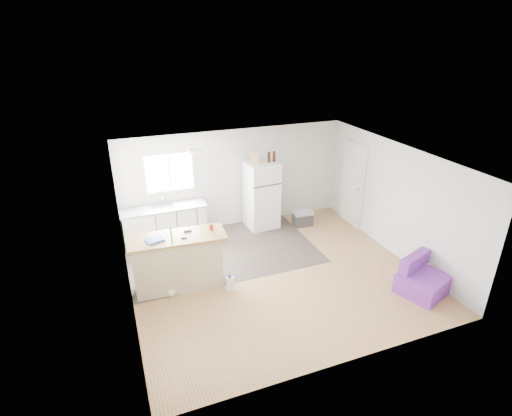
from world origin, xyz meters
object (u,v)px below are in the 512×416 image
at_px(mop, 172,284).
at_px(cardboard_box, 255,158).
at_px(purple_seat, 421,280).
at_px(bottle_right, 274,156).
at_px(kitchen_cabinets, 165,224).
at_px(cleaner_jug, 230,283).
at_px(refrigerator, 262,195).
at_px(red_cup, 211,227).
at_px(bottle_left, 269,157).
at_px(peninsula, 178,262).
at_px(blue_tray, 155,240).
at_px(cooler, 303,218).

bearing_deg(mop, cardboard_box, 52.23).
relative_size(purple_seat, bottle_right, 4.02).
relative_size(mop, bottle_right, 5.70).
xyz_separation_m(kitchen_cabinets, cleaner_jug, (0.80, -2.38, -0.29)).
bearing_deg(refrigerator, cleaner_jug, -127.61).
height_order(kitchen_cabinets, red_cup, red_cup).
bearing_deg(cleaner_jug, refrigerator, 61.88).
height_order(kitchen_cabinets, bottle_left, bottle_left).
bearing_deg(peninsula, cleaner_jug, -24.40).
distance_m(cleaner_jug, blue_tray, 1.62).
relative_size(purple_seat, blue_tray, 3.35).
xyz_separation_m(refrigerator, mop, (-2.59, -2.08, -0.59)).
distance_m(cleaner_jug, mop, 1.07).
distance_m(red_cup, bottle_right, 2.79).
distance_m(refrigerator, bottle_left, 0.96).
bearing_deg(cardboard_box, purple_seat, -61.37).
bearing_deg(bottle_right, red_cup, -138.63).
relative_size(mop, bottle_left, 5.70).
distance_m(refrigerator, cardboard_box, 1.00).
bearing_deg(peninsula, mop, -125.75).
bearing_deg(mop, bottle_left, 48.72).
distance_m(red_cup, cardboard_box, 2.43).
height_order(cleaner_jug, red_cup, red_cup).
bearing_deg(red_cup, kitchen_cabinets, 108.03).
distance_m(purple_seat, blue_tray, 4.93).
xyz_separation_m(refrigerator, purple_seat, (1.75, -3.63, -0.58)).
bearing_deg(kitchen_cabinets, cooler, -7.87).
xyz_separation_m(red_cup, blue_tray, (-1.05, -0.06, -0.04)).
relative_size(peninsula, purple_seat, 1.77).
relative_size(cooler, bottle_left, 2.01).
height_order(purple_seat, mop, mop).
xyz_separation_m(purple_seat, cleaner_jug, (-3.30, 1.31, -0.10)).
relative_size(blue_tray, bottle_left, 1.20).
bearing_deg(refrigerator, cooler, -22.99).
height_order(cooler, cleaner_jug, cooler).
bearing_deg(refrigerator, mop, -145.12).
bearing_deg(cardboard_box, blue_tray, -145.03).
distance_m(peninsula, mop, 0.42).
xyz_separation_m(peninsula, cooler, (3.39, 1.52, -0.36)).
bearing_deg(cardboard_box, cooler, -12.82).
bearing_deg(bottle_left, bottle_right, 4.93).
bearing_deg(cooler, cardboard_box, 171.59).
relative_size(peninsula, bottle_left, 7.13).
bearing_deg(cooler, bottle_right, 160.16).
distance_m(kitchen_cabinets, peninsula, 1.92).
xyz_separation_m(red_cup, bottle_left, (1.90, 1.78, 0.64)).
height_order(refrigerator, red_cup, refrigerator).
height_order(kitchen_cabinets, cleaner_jug, kitchen_cabinets).
relative_size(kitchen_cabinets, cooler, 3.81).
relative_size(peninsula, mop, 1.25).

